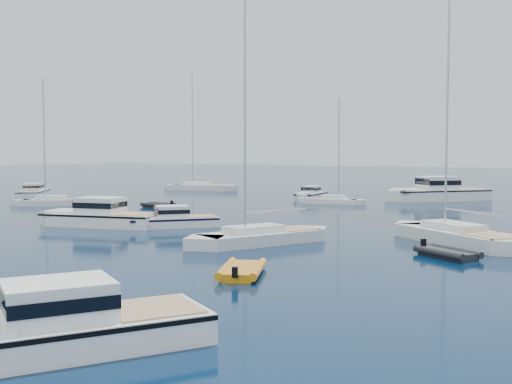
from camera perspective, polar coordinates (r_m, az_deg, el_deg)
ground at (r=27.13m, az=-15.40°, el=-8.15°), size 400.00×400.00×0.00m
motor_cruiser_near at (r=18.58m, az=-18.09°, el=-13.75°), size 7.35×9.82×2.53m
motor_cruiser_left at (r=46.03m, az=-7.83°, el=-3.20°), size 6.74×7.37×2.01m
motor_cruiser_centre at (r=47.78m, az=-14.20°, el=-3.02°), size 10.87×5.97×2.73m
motor_cruiser_far_l at (r=81.16m, az=-19.56°, el=-0.39°), size 6.94×7.91×2.13m
motor_cruiser_distant at (r=73.21m, az=16.04°, el=-0.74°), size 11.74×12.62×3.47m
motor_cruiser_horizon at (r=73.45m, az=4.99°, el=-0.60°), size 3.10×7.46×1.90m
sailboat_fore at (r=37.57m, az=0.38°, el=-4.72°), size 6.83×11.04×15.89m
sailboat_mid_r at (r=39.62m, az=17.94°, el=-4.47°), size 11.86×9.50×17.93m
sailboat_mid_l at (r=67.33m, az=-17.87°, el=-1.16°), size 8.56×7.72×13.48m
sailboat_centre at (r=66.54m, az=6.86°, el=-1.06°), size 8.04×3.45×11.46m
sailboat_far_l at (r=88.89m, az=-5.09°, el=0.15°), size 12.26×5.66×17.45m
tender_yellow at (r=28.17m, az=-1.28°, el=-7.58°), size 3.73×4.60×0.95m
tender_grey_near at (r=34.30m, az=17.03°, el=-5.70°), size 4.11×3.52×0.95m
tender_grey_far at (r=62.52m, az=-8.92°, el=-1.38°), size 3.52×2.04×0.95m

